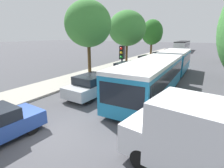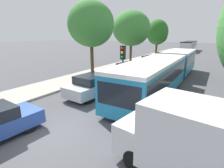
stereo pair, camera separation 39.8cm
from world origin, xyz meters
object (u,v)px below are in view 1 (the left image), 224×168
queued_car_tan (160,56)px  city_bus_rear (182,45)px  queued_car_silver (93,85)px  white_van (219,144)px  queued_car_navy (127,70)px  queued_car_green (171,53)px  tree_left_distant (153,33)px  tree_left_far (127,28)px  traffic_light (122,59)px  queued_car_red (148,61)px  tree_left_mid (88,25)px  articulated_bus (164,68)px

queued_car_tan → city_bus_rear: bearing=3.4°
queued_car_silver → white_van: white_van is taller
white_van → queued_car_silver: bearing=-22.6°
queued_car_navy → queued_car_green: 18.81m
city_bus_rear → queued_car_tan: (-0.20, -21.16, -0.68)m
queued_car_tan → tree_left_distant: size_ratio=0.63×
tree_left_far → white_van: bearing=-58.0°
queued_car_tan → queued_car_green: queued_car_green is taller
traffic_light → queued_car_tan: bearing=-174.3°
city_bus_rear → tree_left_far: 26.97m
white_van → tree_left_far: tree_left_far is taller
queued_car_red → tree_left_distant: size_ratio=0.66×
queued_car_navy → traffic_light: bearing=-154.6°
white_van → queued_car_tan: bearing=-63.5°
traffic_light → queued_car_red: bearing=-171.5°
traffic_light → tree_left_mid: bearing=-120.5°
articulated_bus → queued_car_red: bearing=-153.1°
articulated_bus → tree_left_far: size_ratio=2.29×
queued_car_navy → tree_left_mid: tree_left_mid is taller
queued_car_silver → tree_left_far: tree_left_far is taller
queued_car_green → queued_car_red: bearing=-177.1°
tree_left_distant → queued_car_green: bearing=19.0°
traffic_light → tree_left_distant: tree_left_distant is taller
white_van → queued_car_red: bearing=-57.7°
traffic_light → tree_left_distant: size_ratio=0.50×
queued_car_tan → traffic_light: traffic_light is taller
queued_car_tan → queued_car_green: (0.43, 6.23, 0.04)m
tree_left_mid → traffic_light: bearing=-29.6°
queued_car_navy → white_van: (7.73, -10.60, 0.50)m
city_bus_rear → queued_car_green: (0.23, -14.92, -0.65)m
queued_car_red → tree_left_distant: 12.43m
articulated_bus → queued_car_green: size_ratio=3.67×
queued_car_tan → queued_car_silver: bearing=-174.7°
queued_car_silver → queued_car_navy: queued_car_silver is taller
tree_left_distant → queued_car_red: bearing=-74.8°
queued_car_red → queued_car_tan: (-0.18, 6.40, -0.03)m
queued_car_navy → queued_car_silver: bearing=-172.6°
queued_car_red → traffic_light: (1.85, -11.19, 1.72)m
city_bus_rear → queued_car_red: 27.56m
city_bus_rear → queued_car_tan: size_ratio=2.66×
queued_car_green → white_van: (7.36, -29.41, 0.46)m
articulated_bus → white_van: 10.49m
articulated_bus → queued_car_tan: size_ratio=3.87×
queued_car_navy → traffic_light: size_ratio=1.27×
queued_car_tan → traffic_light: bearing=-169.4°
traffic_light → queued_car_green: bearing=-177.0°
tree_left_far → tree_left_distant: 10.44m
queued_car_red → tree_left_far: tree_left_far is taller
tree_left_mid → tree_left_far: tree_left_far is taller
tree_left_mid → queued_car_green: bearing=81.1°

